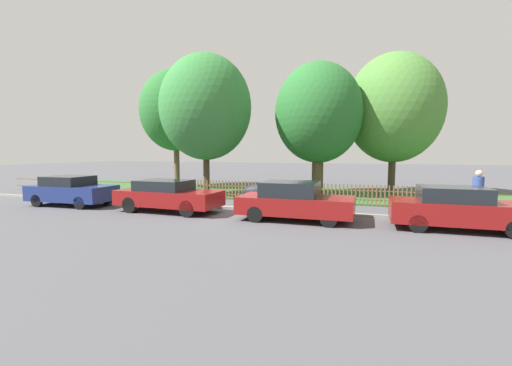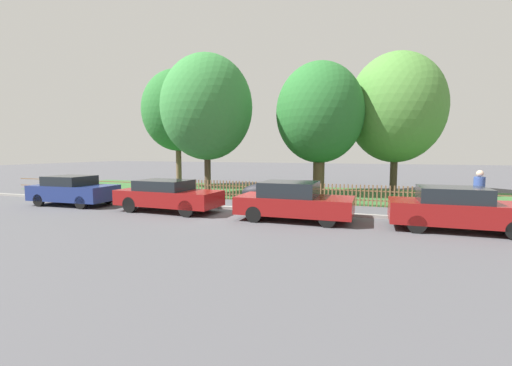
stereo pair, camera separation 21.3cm
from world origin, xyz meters
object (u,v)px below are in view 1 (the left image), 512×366
Objects in this scene: parked_car_black_saloon at (168,195)px; parked_car_red_compact at (458,208)px; tree_far_left at (394,108)px; tree_nearest_kerb at (176,110)px; covered_motorcycle at (263,193)px; tree_behind_motorcycle at (206,107)px; tree_mid_park at (318,113)px; parked_car_silver_hatchback at (72,190)px; pedestrian_near_fence at (478,192)px; parked_car_navy_estate at (294,201)px.

parked_car_red_compact reaches higher than parked_car_black_saloon.
tree_far_left is at bearing 48.99° from parked_car_black_saloon.
covered_motorcycle is at bearing -38.46° from tree_nearest_kerb.
tree_mid_park is (6.02, 2.24, -0.30)m from tree_behind_motorcycle.
parked_car_silver_hatchback is at bearing -178.33° from parked_car_black_saloon.
tree_behind_motorcycle is at bearing -40.59° from tree_nearest_kerb.
parked_car_silver_hatchback is 18.02m from tree_far_left.
tree_behind_motorcycle reaches higher than parked_car_silver_hatchback.
tree_nearest_kerb reaches higher than parked_car_silver_hatchback.
tree_nearest_kerb reaches higher than pedestrian_near_fence.
pedestrian_near_fence is at bearing 12.75° from parked_car_black_saloon.
parked_car_navy_estate is (10.62, -0.09, 0.01)m from parked_car_silver_hatchback.
tree_nearest_kerb is at bearing 150.06° from parked_car_red_compact.
tree_mid_park is (10.35, 7.59, 3.99)m from parked_car_silver_hatchback.
covered_motorcycle is 0.25× the size of tree_nearest_kerb.
parked_car_black_saloon is 1.07× the size of parked_car_navy_estate.
parked_car_black_saloon is 0.56× the size of tree_behind_motorcycle.
tree_nearest_kerb is 1.08× the size of tree_mid_park.
parked_car_silver_hatchback is 13.44m from tree_mid_park.
parked_car_navy_estate is 11.48m from tree_far_left.
pedestrian_near_fence reaches higher than parked_car_silver_hatchback.
tree_nearest_kerb is at bearing 136.35° from covered_motorcycle.
parked_car_black_saloon is at bearing -133.24° from tree_far_left.
parked_car_navy_estate is at bearing 1.77° from parked_car_black_saloon.
parked_car_navy_estate is 14.45m from tree_nearest_kerb.
parked_car_navy_estate reaches higher than parked_car_silver_hatchback.
tree_mid_park is (5.12, 7.64, 4.00)m from parked_car_black_saloon.
tree_far_left reaches higher than parked_car_navy_estate.
tree_behind_motorcycle is (-0.90, 5.40, 4.30)m from parked_car_black_saloon.
parked_car_silver_hatchback is 2.14× the size of pedestrian_near_fence.
parked_car_silver_hatchback is at bearing -91.66° from tree_nearest_kerb.
covered_motorcycle is (8.76, 2.08, -0.03)m from parked_car_silver_hatchback.
tree_mid_park is at bearing 68.70° from covered_motorcycle.
tree_far_left reaches higher than parked_car_silver_hatchback.
parked_car_navy_estate is at bearing -53.05° from pedestrian_near_fence.
parked_car_black_saloon reaches higher than covered_motorcycle.
parked_car_red_compact is at bearing -29.57° from tree_nearest_kerb.
parked_car_red_compact is at bearing -81.69° from tree_far_left.
parked_car_black_saloon is 14.21m from tree_far_left.
pedestrian_near_fence is (6.69, -5.44, -3.65)m from tree_mid_park.
parked_car_navy_estate is 0.52× the size of tree_behind_motorcycle.
tree_behind_motorcycle is (4.33, 5.34, 4.30)m from parked_car_silver_hatchback.
tree_behind_motorcycle reaches higher than parked_car_red_compact.
parked_car_silver_hatchback is at bearing -65.09° from pedestrian_near_fence.
covered_motorcycle is 0.25× the size of tree_behind_motorcycle.
tree_far_left reaches higher than tree_nearest_kerb.
pedestrian_near_fence is (1.11, 2.20, 0.34)m from parked_car_red_compact.
tree_mid_park is (1.59, 5.51, 4.02)m from covered_motorcycle.
tree_nearest_kerb reaches higher than tree_behind_motorcycle.
tree_far_left is 4.51× the size of pedestrian_near_fence.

